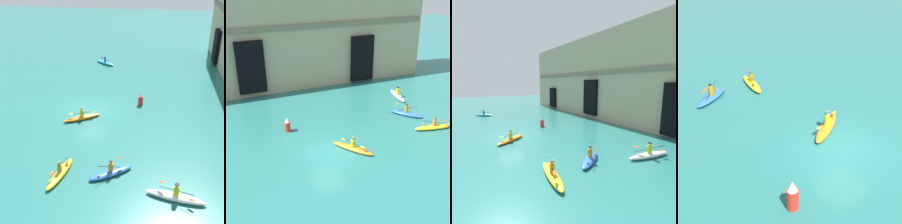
% 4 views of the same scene
% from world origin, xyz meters
% --- Properties ---
extents(ground_plane, '(120.00, 120.00, 0.00)m').
position_xyz_m(ground_plane, '(0.00, 0.00, 0.00)').
color(ground_plane, '#28706B').
extents(cliff_bluff, '(41.04, 6.24, 12.69)m').
position_xyz_m(cliff_bluff, '(-2.73, 16.37, 6.31)').
color(cliff_bluff, tan).
rests_on(cliff_bluff, ground).
extents(kayak_orange, '(2.45, 3.21, 1.13)m').
position_xyz_m(kayak_orange, '(1.83, -0.46, 0.22)').
color(kayak_orange, orange).
rests_on(kayak_orange, ground).
extents(kayak_white, '(1.32, 3.64, 1.17)m').
position_xyz_m(kayak_white, '(10.88, 7.30, 0.23)').
color(kayak_white, white).
rests_on(kayak_white, ground).
extents(kayak_blue, '(2.47, 3.00, 1.14)m').
position_xyz_m(kayak_blue, '(9.12, 3.16, 0.21)').
color(kayak_blue, blue).
rests_on(kayak_blue, ground).
extents(kayak_yellow, '(3.58, 1.30, 1.11)m').
position_xyz_m(kayak_yellow, '(9.68, -0.12, 0.22)').
color(kayak_yellow, yellow).
rests_on(kayak_yellow, ground).
extents(marker_buoy, '(0.48, 0.48, 1.26)m').
position_xyz_m(marker_buoy, '(-1.87, 4.44, 0.59)').
color(marker_buoy, red).
rests_on(marker_buoy, ground).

